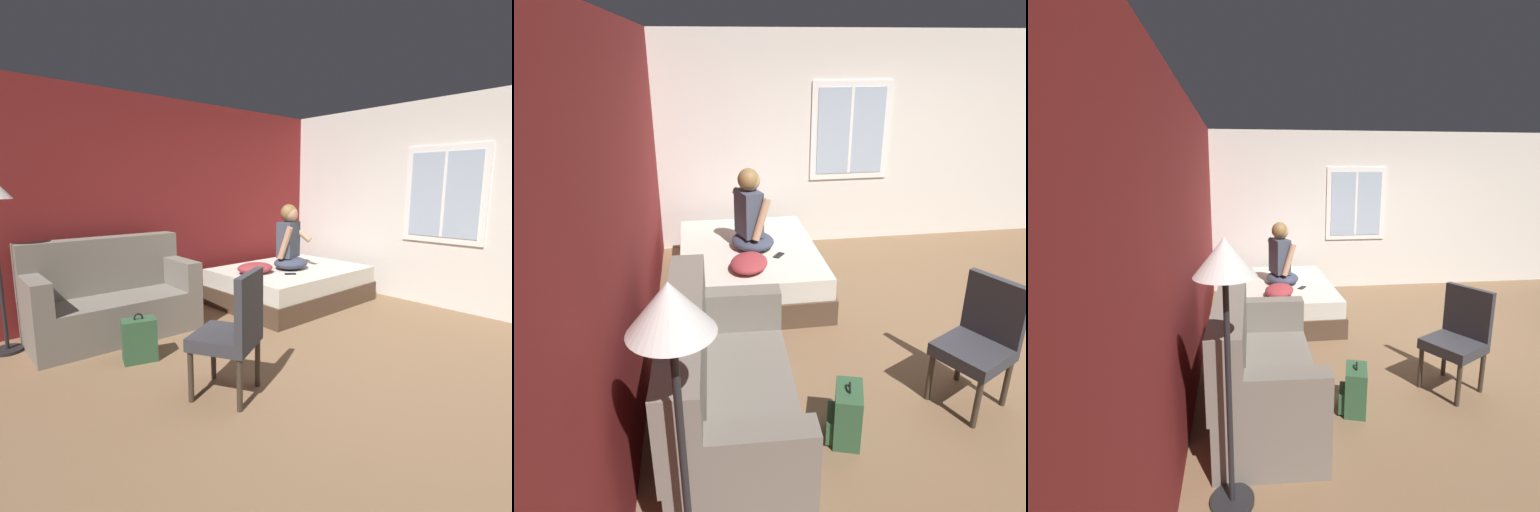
{
  "view_description": "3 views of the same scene",
  "coord_description": "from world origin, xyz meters",
  "views": [
    {
      "loc": [
        -2.83,
        -1.81,
        1.6
      ],
      "look_at": [
        0.22,
        1.57,
        0.8
      ],
      "focal_mm": 28.0,
      "sensor_mm": 36.0,
      "label": 1
    },
    {
      "loc": [
        -3.88,
        2.42,
        2.52
      ],
      "look_at": [
        -0.04,
        1.83,
        0.86
      ],
      "focal_mm": 35.0,
      "sensor_mm": 36.0,
      "label": 2
    },
    {
      "loc": [
        -4.32,
        2.48,
        2.05
      ],
      "look_at": [
        0.43,
        1.9,
        1.02
      ],
      "focal_mm": 28.0,
      "sensor_mm": 36.0,
      "label": 3
    }
  ],
  "objects": [
    {
      "name": "wall_back_accent",
      "position": [
        0.0,
        2.96,
        1.35
      ],
      "size": [
        9.85,
        0.16,
        2.7
      ],
      "primitive_type": "cube",
      "color": "maroon",
      "rests_on": "ground"
    },
    {
      "name": "bed",
      "position": [
        1.14,
        1.89,
        0.24
      ],
      "size": [
        1.97,
        1.51,
        0.48
      ],
      "color": "#4C3828",
      "rests_on": "ground"
    },
    {
      "name": "wall_side_with_window",
      "position": [
        2.5,
        0.0,
        1.35
      ],
      "size": [
        0.19,
        7.16,
        2.7
      ],
      "color": "silver",
      "rests_on": "ground"
    },
    {
      "name": "backpack",
      "position": [
        -1.29,
        1.5,
        0.19
      ],
      "size": [
        0.34,
        0.3,
        0.46
      ],
      "color": "#2D5133",
      "rests_on": "ground"
    },
    {
      "name": "throw_pillow",
      "position": [
        0.54,
        1.94,
        0.55
      ],
      "size": [
        0.56,
        0.47,
        0.14
      ],
      "primitive_type": "ellipsoid",
      "rotation": [
        0.0,
        0.0,
        -0.26
      ],
      "color": "#993338",
      "rests_on": "bed"
    },
    {
      "name": "cell_phone",
      "position": [
        0.84,
        1.6,
        0.48
      ],
      "size": [
        0.16,
        0.14,
        0.01
      ],
      "primitive_type": "cube",
      "rotation": [
        0.0,
        0.0,
        4.1
      ],
      "color": "black",
      "rests_on": "bed"
    },
    {
      "name": "ground_plane",
      "position": [
        0.0,
        0.0,
        0.0
      ],
      "size": [
        40.0,
        40.0,
        0.0
      ],
      "primitive_type": "plane",
      "color": "brown"
    },
    {
      "name": "side_chair",
      "position": [
        -1.04,
        0.42,
        0.53
      ],
      "size": [
        0.62,
        0.62,
        0.98
      ],
      "color": "#382D23",
      "rests_on": "ground"
    },
    {
      "name": "person_seated",
      "position": [
        1.1,
        1.86,
        0.84
      ],
      "size": [
        0.63,
        0.58,
        0.88
      ],
      "color": "#383D51",
      "rests_on": "bed"
    },
    {
      "name": "floor_lamp",
      "position": [
        -2.17,
        2.55,
        1.43
      ],
      "size": [
        0.36,
        0.36,
        1.7
      ],
      "color": "black",
      "rests_on": "ground"
    },
    {
      "name": "couch",
      "position": [
        -1.19,
        2.32,
        0.39
      ],
      "size": [
        1.73,
        0.89,
        1.04
      ],
      "color": "slate",
      "rests_on": "ground"
    }
  ]
}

